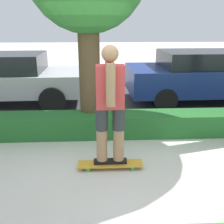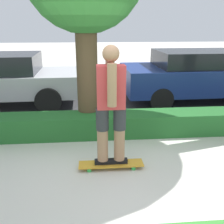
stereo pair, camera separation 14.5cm
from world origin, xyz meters
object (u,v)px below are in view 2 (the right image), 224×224
skater_person (111,104)px  parked_car_middle (200,74)px  skateboard (111,164)px  parked_car_front (0,78)px

skater_person → parked_car_middle: 4.73m
skateboard → parked_car_middle: (2.92, 3.71, 0.70)m
skateboard → skater_person: skater_person is taller
parked_car_front → parked_car_middle: (5.69, 0.02, 0.02)m
skateboard → skater_person: (-0.00, 0.00, 0.99)m
parked_car_front → skateboard: bearing=-54.9°
skater_person → parked_car_middle: (2.92, 3.71, -0.29)m
parked_car_middle → parked_car_front: bearing=178.9°
skater_person → parked_car_front: 4.63m
skater_person → parked_car_front: bearing=126.8°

